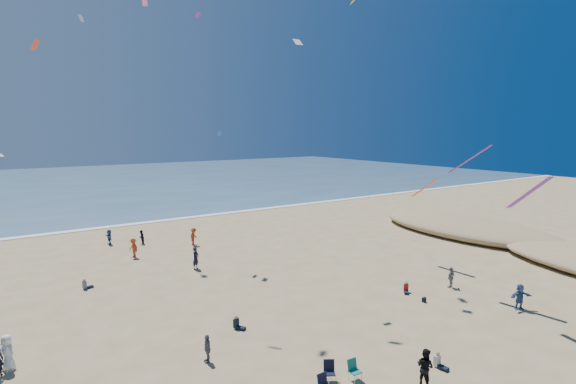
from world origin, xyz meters
TOP-DOWN VIEW (x-y plane):
  - ocean at (0.00, 95.00)m, footprint 220.00×100.00m
  - surf_line at (0.00, 45.00)m, footprint 220.00×1.20m
  - standing_flyers at (2.96, 18.11)m, footprint 30.42×38.92m
  - seated_group at (3.23, 8.71)m, footprint 20.47×25.43m
  - chair_cluster at (1.19, 2.78)m, footprint 2.62×1.52m
  - navy_bag at (13.01, 7.20)m, footprint 0.28×0.18m
  - kites_aloft at (9.22, 13.63)m, footprint 40.74×40.58m

SIDE VIEW (x-z plane):
  - ocean at x=0.00m, z-range 0.00..0.06m
  - surf_line at x=0.00m, z-range 0.00..0.08m
  - navy_bag at x=13.01m, z-range 0.00..0.34m
  - seated_group at x=3.23m, z-range 0.00..0.84m
  - chair_cluster at x=1.19m, z-range 0.00..1.00m
  - standing_flyers at x=2.96m, z-range -0.10..1.82m
  - kites_aloft at x=9.22m, z-range 0.84..28.20m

